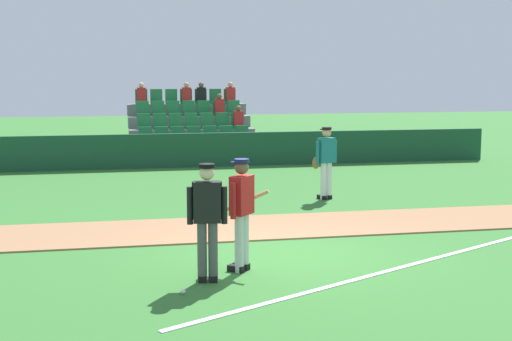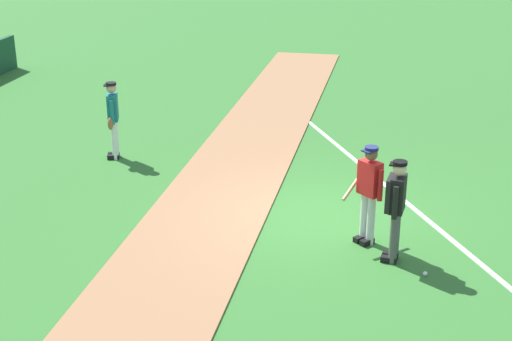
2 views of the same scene
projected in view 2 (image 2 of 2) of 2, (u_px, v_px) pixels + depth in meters
name	position (u px, v px, depth m)	size (l,w,h in m)	color
ground_plane	(321.00, 217.00, 13.92)	(80.00, 80.00, 0.00)	#33702D
infield_dirt_path	(211.00, 207.00, 14.30)	(28.00, 2.25, 0.03)	#9E704C
foul_line_chalk	(359.00, 163.00, 16.56)	(12.00, 0.10, 0.01)	white
batter_red_jersey	(369.00, 191.00, 12.62)	(0.75, 0.68, 1.76)	silver
umpire_home_plate	(396.00, 205.00, 11.98)	(0.59, 0.34, 1.76)	#4C4C4C
runner_teal_jersey	(113.00, 117.00, 16.56)	(0.67, 0.39, 1.76)	white
baseball	(425.00, 274.00, 11.84)	(0.07, 0.07, 0.07)	white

